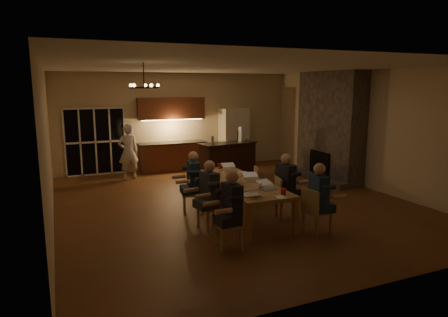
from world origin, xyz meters
TOP-DOWN VIEW (x-y plane):
  - floor at (0.00, 0.00)m, footprint 9.00×9.00m
  - back_wall at (0.00, 4.52)m, footprint 8.00×0.04m
  - left_wall at (-4.02, 0.00)m, footprint 0.04×9.00m
  - right_wall at (4.02, 0.00)m, footprint 0.04×9.00m
  - ceiling at (0.00, 0.00)m, footprint 8.00×9.00m
  - french_doors at (-2.70, 4.47)m, footprint 1.86×0.08m
  - fireplace at (3.70, 1.20)m, footprint 0.58×2.50m
  - kitchenette at (-0.30, 4.20)m, footprint 2.24×0.68m
  - refrigerator at (1.90, 4.15)m, footprint 0.90×0.68m
  - dining_table at (-0.27, -0.93)m, footprint 1.10×2.98m
  - bar_island at (0.96, 2.53)m, footprint 1.85×0.96m
  - chair_left_near at (-1.19, -2.46)m, footprint 0.50×0.50m
  - chair_left_mid at (-1.13, -1.41)m, footprint 0.52×0.52m
  - chair_left_far at (-1.15, -0.34)m, footprint 0.56×0.56m
  - chair_right_near at (0.63, -2.47)m, footprint 0.51×0.51m
  - chair_right_mid at (0.58, -1.48)m, footprint 0.54×0.54m
  - chair_right_far at (0.65, -0.36)m, footprint 0.55×0.55m
  - person_left_near at (-1.15, -2.48)m, footprint 0.64×0.64m
  - person_right_near at (0.60, -2.51)m, footprint 0.67×0.67m
  - person_left_mid at (-1.17, -1.46)m, footprint 0.68×0.68m
  - person_right_mid at (0.58, -1.40)m, footprint 0.70×0.70m
  - person_left_far at (-1.12, -0.34)m, footprint 0.66×0.66m
  - standing_person at (-1.87, 3.49)m, footprint 0.66×0.47m
  - chandelier at (-2.29, -1.09)m, footprint 0.54×0.54m
  - laptop_a at (-0.53, -1.99)m, footprint 0.32×0.28m
  - laptop_b at (-0.02, -1.71)m, footprint 0.39×0.36m
  - laptop_c at (-0.47, -0.94)m, footprint 0.41×0.39m
  - laptop_d at (-0.01, -0.98)m, footprint 0.37×0.34m
  - laptop_e at (-0.52, 0.17)m, footprint 0.39×0.36m
  - laptop_f at (-0.02, 0.19)m, footprint 0.35×0.31m
  - mug_front at (-0.34, -1.30)m, footprint 0.09×0.09m
  - mug_mid at (-0.16, -0.39)m, footprint 0.07×0.07m
  - mug_back at (-0.63, -0.06)m, footprint 0.08×0.08m
  - redcup_near at (0.05, -2.17)m, footprint 0.10×0.10m
  - redcup_mid at (-0.72, -0.47)m, footprint 0.08×0.08m
  - redcup_far at (-0.13, 0.55)m, footprint 0.09×0.09m
  - can_silver at (-0.16, -1.67)m, footprint 0.07×0.07m
  - can_cola at (-0.47, 0.55)m, footprint 0.06×0.06m
  - plate_near at (0.11, -1.50)m, footprint 0.25×0.25m
  - plate_left at (-0.61, -1.85)m, footprint 0.23×0.23m
  - plate_far at (0.18, -0.14)m, footprint 0.23×0.23m
  - notepad at (-0.10, -2.33)m, footprint 0.17×0.23m
  - bar_bottle at (0.42, 2.41)m, footprint 0.08×0.08m
  - bar_blender at (1.49, 2.66)m, footprint 0.18×0.18m

SIDE VIEW (x-z plane):
  - floor at x=0.00m, z-range 0.00..0.00m
  - dining_table at x=-0.27m, z-range 0.00..0.75m
  - chair_left_near at x=-1.19m, z-range 0.00..0.89m
  - chair_left_mid at x=-1.13m, z-range 0.00..0.89m
  - chair_left_far at x=-1.15m, z-range 0.00..0.89m
  - chair_right_near at x=0.63m, z-range 0.00..0.89m
  - chair_right_mid at x=0.58m, z-range 0.00..0.89m
  - chair_right_far at x=0.65m, z-range 0.00..0.89m
  - bar_island at x=0.96m, z-range 0.00..1.08m
  - person_left_near at x=-1.15m, z-range 0.00..1.38m
  - person_right_near at x=0.60m, z-range 0.00..1.38m
  - person_left_mid at x=-1.17m, z-range 0.00..1.38m
  - person_right_mid at x=0.58m, z-range 0.00..1.38m
  - person_left_far at x=-1.12m, z-range 0.00..1.38m
  - notepad at x=-0.10m, z-range 0.75..0.76m
  - plate_near at x=0.11m, z-range 0.75..0.77m
  - plate_left at x=-0.61m, z-range 0.75..0.77m
  - plate_far at x=0.18m, z-range 0.75..0.77m
  - mug_front at x=-0.34m, z-range 0.75..0.85m
  - mug_mid at x=-0.16m, z-range 0.75..0.85m
  - mug_back at x=-0.63m, z-range 0.75..0.85m
  - redcup_near at x=0.05m, z-range 0.75..0.87m
  - redcup_mid at x=-0.72m, z-range 0.75..0.87m
  - redcup_far at x=-0.13m, z-range 0.75..0.87m
  - can_silver at x=-0.16m, z-range 0.75..0.87m
  - can_cola at x=-0.47m, z-range 0.75..0.87m
  - standing_person at x=-1.87m, z-range 0.00..1.67m
  - laptop_a at x=-0.53m, z-range 0.75..0.98m
  - laptop_b at x=-0.02m, z-range 0.75..0.98m
  - laptop_c at x=-0.47m, z-range 0.75..0.98m
  - laptop_d at x=-0.01m, z-range 0.75..0.98m
  - laptop_e at x=-0.52m, z-range 0.75..0.98m
  - laptop_f at x=-0.02m, z-range 0.75..0.98m
  - refrigerator at x=1.90m, z-range 0.00..2.00m
  - french_doors at x=-2.70m, z-range 0.00..2.10m
  - kitchenette at x=-0.30m, z-range 0.00..2.40m
  - bar_bottle at x=0.42m, z-range 1.08..1.32m
  - bar_blender at x=1.49m, z-range 1.08..1.53m
  - back_wall at x=0.00m, z-range 0.00..3.20m
  - left_wall at x=-4.02m, z-range 0.00..3.20m
  - right_wall at x=4.02m, z-range 0.00..3.20m
  - fireplace at x=3.70m, z-range 0.00..3.20m
  - chandelier at x=-2.29m, z-range 2.73..2.77m
  - ceiling at x=0.00m, z-range 3.20..3.24m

